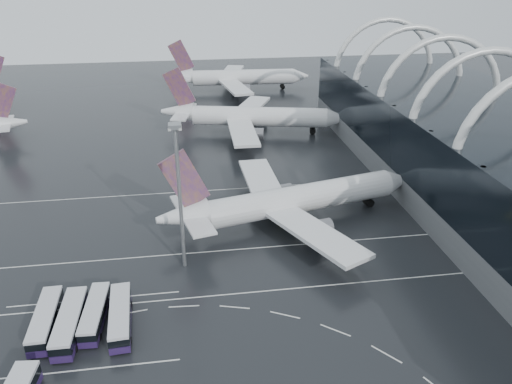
{
  "coord_description": "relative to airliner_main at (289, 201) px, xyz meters",
  "views": [
    {
      "loc": [
        -7.23,
        -70.86,
        52.05
      ],
      "look_at": [
        6.78,
        22.83,
        7.0
      ],
      "focal_mm": 35.0,
      "sensor_mm": 36.0,
      "label": 1
    }
  ],
  "objects": [
    {
      "name": "bus_row_near_c",
      "position": [
        -36.62,
        -27.37,
        -3.29
      ],
      "size": [
        3.46,
        12.67,
        3.09
      ],
      "rotation": [
        0.0,
        0.0,
        1.52
      ],
      "color": "#241543",
      "rests_on": "ground"
    },
    {
      "name": "bus_bay_line_north",
      "position": [
        -37.73,
        -21.42,
        -4.98
      ],
      "size": [
        28.0,
        0.25,
        0.01
      ],
      "primitive_type": "cube",
      "color": "silver",
      "rests_on": "ground"
    },
    {
      "name": "gse_cart_belly_e",
      "position": [
        6.7,
        12.83,
        -4.43
      ],
      "size": [
        2.06,
        1.22,
        1.12
      ],
      "primitive_type": "cube",
      "color": "gold",
      "rests_on": "ground"
    },
    {
      "name": "floodlight_mast",
      "position": [
        -22.55,
        -13.51,
        12.23
      ],
      "size": [
        2.1,
        2.1,
        27.38
      ],
      "color": "gray",
      "rests_on": "ground"
    },
    {
      "name": "bus_row_near_d",
      "position": [
        -32.61,
        -28.8,
        -3.17
      ],
      "size": [
        3.92,
        13.59,
        3.3
      ],
      "rotation": [
        0.0,
        0.0,
        1.64
      ],
      "color": "#241543",
      "rests_on": "ground"
    },
    {
      "name": "gse_cart_belly_a",
      "position": [
        5.99,
        -5.82,
        -4.36
      ],
      "size": [
        2.3,
        1.36,
        1.26
      ],
      "primitive_type": "cube",
      "color": "gold",
      "rests_on": "ground"
    },
    {
      "name": "lane_marking_mid",
      "position": [
        -13.73,
        -9.42,
        -4.98
      ],
      "size": [
        120.0,
        0.25,
        0.01
      ],
      "primitive_type": "cube",
      "color": "silver",
      "rests_on": "ground"
    },
    {
      "name": "airliner_gate_b",
      "position": [
        -0.02,
        60.87,
        0.21
      ],
      "size": [
        59.37,
        52.54,
        20.75
      ],
      "rotation": [
        0.0,
        0.0,
        -0.22
      ],
      "color": "white",
      "rests_on": "ground"
    },
    {
      "name": "bus_row_near_a",
      "position": [
        -43.8,
        -27.93,
        -3.19
      ],
      "size": [
        3.36,
        13.31,
        3.26
      ],
      "rotation": [
        0.0,
        0.0,
        1.59
      ],
      "color": "#241543",
      "rests_on": "ground"
    },
    {
      "name": "bus_row_near_b",
      "position": [
        -40.02,
        -29.19,
        -3.12
      ],
      "size": [
        3.49,
        13.88,
        3.41
      ],
      "rotation": [
        0.0,
        0.0,
        1.56
      ],
      "color": "#241543",
      "rests_on": "ground"
    },
    {
      "name": "gse_cart_belly_c",
      "position": [
        -0.89,
        0.27,
        -4.31
      ],
      "size": [
        2.5,
        1.48,
        1.36
      ],
      "primitive_type": "cube",
      "color": "gold",
      "rests_on": "ground"
    },
    {
      "name": "lane_marking_far",
      "position": [
        -13.73,
        18.58,
        -4.98
      ],
      "size": [
        120.0,
        0.25,
        0.01
      ],
      "primitive_type": "cube",
      "color": "silver",
      "rests_on": "ground"
    },
    {
      "name": "ground",
      "position": [
        -13.73,
        -21.42,
        -4.99
      ],
      "size": [
        420.0,
        420.0,
        0.0
      ],
      "primitive_type": "plane",
      "color": "black",
      "rests_on": "ground"
    },
    {
      "name": "terminal",
      "position": [
        47.83,
        -1.58,
        5.88
      ],
      "size": [
        42.0,
        160.0,
        34.9
      ],
      "color": "#585B5D",
      "rests_on": "ground"
    },
    {
      "name": "airliner_main",
      "position": [
        0.0,
        0.0,
        0.0
      ],
      "size": [
        58.3,
        50.36,
        19.92
      ],
      "rotation": [
        0.0,
        0.0,
        0.24
      ],
      "color": "white",
      "rests_on": "ground"
    },
    {
      "name": "airliner_gate_c",
      "position": [
        1.7,
        116.99,
        0.35
      ],
      "size": [
        59.9,
        55.26,
        21.36
      ],
      "rotation": [
        0.0,
        0.0,
        -0.05
      ],
      "color": "white",
      "rests_on": "ground"
    },
    {
      "name": "bus_bay_line_south",
      "position": [
        -37.73,
        -37.42,
        -4.98
      ],
      "size": [
        28.0,
        0.25,
        0.01
      ],
      "primitive_type": "cube",
      "color": "silver",
      "rests_on": "ground"
    },
    {
      "name": "lane_marking_near",
      "position": [
        -13.73,
        -23.42,
        -4.98
      ],
      "size": [
        120.0,
        0.25,
        0.01
      ],
      "primitive_type": "cube",
      "color": "silver",
      "rests_on": "ground"
    }
  ]
}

